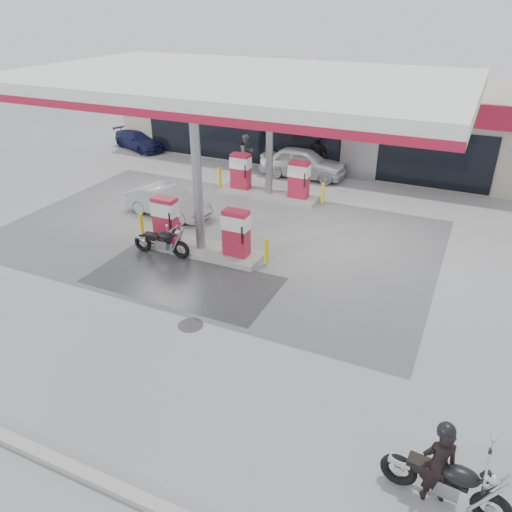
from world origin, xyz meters
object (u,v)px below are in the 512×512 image
(biker_main, at_px, (438,465))
(attendant, at_px, (247,153))
(main_motorcycle, at_px, (447,482))
(parked_car_left, at_px, (139,140))
(hatchback_silver, at_px, (168,201))
(biker_walking, at_px, (316,156))
(pump_island_near, at_px, (200,233))
(pump_island_far, at_px, (269,181))
(sedan_white, at_px, (303,163))
(parked_motorcycle, at_px, (162,242))

(biker_main, distance_m, attendant, 19.11)
(main_motorcycle, height_order, parked_car_left, main_motorcycle)
(hatchback_silver, bearing_deg, biker_walking, -20.95)
(pump_island_near, xyz_separation_m, attendant, (-2.45, 8.80, 0.24))
(pump_island_far, distance_m, sedan_white, 3.23)
(attendant, bearing_deg, biker_walking, -55.37)
(main_motorcycle, bearing_deg, pump_island_far, 129.75)
(main_motorcycle, distance_m, parked_motorcycle, 11.59)
(parked_motorcycle, height_order, biker_walking, biker_walking)
(main_motorcycle, height_order, biker_walking, biker_walking)
(parked_motorcycle, bearing_deg, biker_main, -35.55)
(parked_motorcycle, bearing_deg, hatchback_silver, 116.09)
(sedan_white, height_order, hatchback_silver, sedan_white)
(parked_car_left, bearing_deg, pump_island_near, -113.72)
(attendant, height_order, biker_walking, biker_walking)
(hatchback_silver, bearing_deg, main_motorcycle, -121.86)
(biker_main, relative_size, attendant, 0.89)
(biker_main, height_order, biker_walking, biker_walking)
(sedan_white, bearing_deg, hatchback_silver, 152.48)
(pump_island_far, relative_size, hatchback_silver, 1.42)
(biker_main, bearing_deg, pump_island_far, -78.16)
(attendant, relative_size, biker_walking, 0.97)
(pump_island_far, xyz_separation_m, sedan_white, (0.44, 3.20, 0.01))
(parked_motorcycle, bearing_deg, pump_island_near, 32.54)
(parked_car_left, bearing_deg, biker_walking, -69.77)
(parked_motorcycle, xyz_separation_m, sedan_white, (1.50, 9.99, 0.24))
(parked_motorcycle, relative_size, sedan_white, 0.51)
(biker_main, distance_m, sedan_white, 17.94)
(pump_island_near, relative_size, biker_walking, 2.63)
(biker_walking, bearing_deg, main_motorcycle, -67.13)
(main_motorcycle, bearing_deg, sedan_white, 122.77)
(main_motorcycle, distance_m, parked_car_left, 25.24)
(biker_main, bearing_deg, biker_walking, -87.25)
(biker_walking, bearing_deg, pump_island_far, -106.25)
(biker_main, bearing_deg, pump_island_near, -60.23)
(pump_island_near, distance_m, sedan_white, 9.21)
(pump_island_far, distance_m, attendant, 3.73)
(pump_island_far, bearing_deg, biker_walking, 76.67)
(biker_walking, bearing_deg, hatchback_silver, -119.53)
(parked_car_left, bearing_deg, attendant, -77.76)
(pump_island_far, relative_size, main_motorcycle, 2.28)
(main_motorcycle, xyz_separation_m, biker_main, (-0.20, 0.01, 0.33))
(hatchback_silver, xyz_separation_m, parked_car_left, (-7.14, 7.71, -0.06))
(main_motorcycle, bearing_deg, biker_main, -178.76)
(pump_island_far, distance_m, biker_main, 15.41)
(sedan_white, bearing_deg, parked_car_left, 83.63)
(hatchback_silver, bearing_deg, pump_island_near, -122.98)
(hatchback_silver, relative_size, parked_car_left, 0.97)
(pump_island_near, distance_m, main_motorcycle, 11.16)
(pump_island_near, relative_size, hatchback_silver, 1.42)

